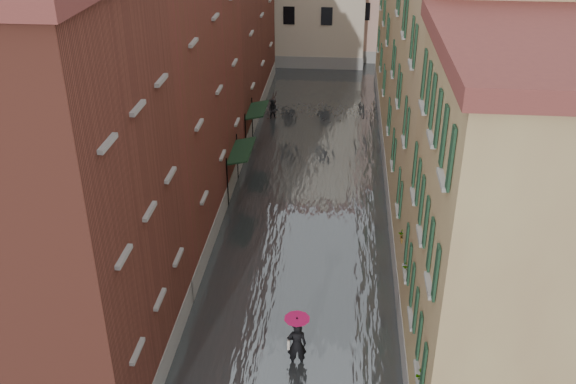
% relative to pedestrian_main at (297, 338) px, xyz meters
% --- Properties ---
extents(ground, '(120.00, 120.00, 0.00)m').
position_rel_pedestrian_main_xyz_m(ground, '(-0.34, 0.93, -1.21)').
color(ground, '#5D5D5F').
rests_on(ground, ground).
extents(floodwater, '(10.00, 60.00, 0.20)m').
position_rel_pedestrian_main_xyz_m(floodwater, '(-0.34, 13.93, -1.11)').
color(floodwater, '#464B4E').
rests_on(floodwater, ground).
extents(building_left_near, '(6.00, 8.00, 13.00)m').
position_rel_pedestrian_main_xyz_m(building_left_near, '(-7.34, -1.07, 5.29)').
color(building_left_near, brown).
rests_on(building_left_near, ground).
extents(building_left_mid, '(6.00, 14.00, 12.50)m').
position_rel_pedestrian_main_xyz_m(building_left_mid, '(-7.34, 9.93, 5.04)').
color(building_left_mid, maroon).
rests_on(building_left_mid, ground).
extents(building_left_far, '(6.00, 16.00, 14.00)m').
position_rel_pedestrian_main_xyz_m(building_left_far, '(-7.34, 24.93, 5.79)').
color(building_left_far, brown).
rests_on(building_left_far, ground).
extents(building_right_near, '(6.00, 8.00, 11.50)m').
position_rel_pedestrian_main_xyz_m(building_right_near, '(6.66, -1.07, 4.54)').
color(building_right_near, '#8F6F4A').
rests_on(building_right_near, ground).
extents(building_right_mid, '(6.00, 14.00, 13.00)m').
position_rel_pedestrian_main_xyz_m(building_right_mid, '(6.66, 9.93, 5.29)').
color(building_right_mid, '#9D7F5F').
rests_on(building_right_mid, ground).
extents(building_right_far, '(6.00, 16.00, 11.50)m').
position_rel_pedestrian_main_xyz_m(building_right_far, '(6.66, 24.93, 4.54)').
color(building_right_far, '#8F6F4A').
rests_on(building_right_far, ground).
extents(awning_near, '(1.09, 3.11, 2.80)m').
position_rel_pedestrian_main_xyz_m(awning_near, '(-3.82, 12.38, 1.26)').
color(awning_near, black).
rests_on(awning_near, ground).
extents(awning_far, '(1.09, 2.81, 2.80)m').
position_rel_pedestrian_main_xyz_m(awning_far, '(-3.83, 18.25, 1.26)').
color(awning_far, black).
rests_on(awning_far, ground).
extents(window_planters, '(0.59, 8.25, 0.84)m').
position_rel_pedestrian_main_xyz_m(window_planters, '(3.78, 0.54, 2.30)').
color(window_planters, '#9D3E33').
rests_on(window_planters, ground).
extents(pedestrian_main, '(0.89, 0.89, 2.06)m').
position_rel_pedestrian_main_xyz_m(pedestrian_main, '(0.00, 0.00, 0.00)').
color(pedestrian_main, black).
rests_on(pedestrian_main, ground).
extents(pedestrian_far, '(0.79, 0.66, 1.46)m').
position_rel_pedestrian_main_xyz_m(pedestrian_far, '(-3.39, 23.08, -0.48)').
color(pedestrian_far, black).
rests_on(pedestrian_far, ground).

